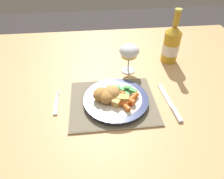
{
  "coord_description": "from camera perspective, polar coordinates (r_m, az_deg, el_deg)",
  "views": [
    {
      "loc": [
        -0.1,
        -0.7,
        1.26
      ],
      "look_at": [
        -0.04,
        -0.14,
        0.78
      ],
      "focal_mm": 32.0,
      "sensor_mm": 36.0,
      "label": 1
    }
  ],
  "objects": [
    {
      "name": "ground_plane",
      "position": [
        1.44,
        1.0,
        -20.38
      ],
      "size": [
        6.0,
        6.0,
        0.0
      ],
      "primitive_type": "plane",
      "color": "#383333"
    },
    {
      "name": "dining_table",
      "position": [
        0.93,
        1.46,
        -0.04
      ],
      "size": [
        1.47,
        0.96,
        0.74
      ],
      "color": "tan",
      "rests_on": "ground"
    },
    {
      "name": "placemat",
      "position": [
        0.74,
        0.24,
        -3.63
      ],
      "size": [
        0.32,
        0.26,
        0.01
      ],
      "color": "gray",
      "rests_on": "dining_table"
    },
    {
      "name": "dinner_plate",
      "position": [
        0.73,
        1.12,
        -2.92
      ],
      "size": [
        0.24,
        0.24,
        0.02
      ],
      "color": "silver",
      "rests_on": "placemat"
    },
    {
      "name": "breaded_croquettes",
      "position": [
        0.71,
        -1.5,
        -1.35
      ],
      "size": [
        0.11,
        0.09,
        0.05
      ],
      "color": "tan",
      "rests_on": "dinner_plate"
    },
    {
      "name": "green_beans_pile",
      "position": [
        0.75,
        3.75,
        -0.42
      ],
      "size": [
        0.09,
        0.09,
        0.02
      ],
      "color": "#4CA84C",
      "rests_on": "dinner_plate"
    },
    {
      "name": "glazed_carrots",
      "position": [
        0.7,
        4.07,
        -3.14
      ],
      "size": [
        0.1,
        0.09,
        0.02
      ],
      "color": "#CC5119",
      "rests_on": "dinner_plate"
    },
    {
      "name": "fork",
      "position": [
        0.77,
        -15.6,
        -4.02
      ],
      "size": [
        0.02,
        0.13,
        0.01
      ],
      "color": "silver",
      "rests_on": "dining_table"
    },
    {
      "name": "table_knife",
      "position": [
        0.77,
        16.56,
        -4.23
      ],
      "size": [
        0.03,
        0.21,
        0.01
      ],
      "color": "silver",
      "rests_on": "dining_table"
    },
    {
      "name": "wine_glass",
      "position": [
        0.86,
        4.92,
        10.62
      ],
      "size": [
        0.08,
        0.08,
        0.13
      ],
      "color": "silver",
      "rests_on": "dining_table"
    },
    {
      "name": "bottle",
      "position": [
        0.97,
        16.6,
        12.32
      ],
      "size": [
        0.08,
        0.08,
        0.25
      ],
      "color": "gold",
      "rests_on": "dining_table"
    },
    {
      "name": "roast_potatoes",
      "position": [
        0.7,
        2.77,
        -3.03
      ],
      "size": [
        0.07,
        0.05,
        0.03
      ],
      "color": "#E5BC66",
      "rests_on": "dinner_plate"
    }
  ]
}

